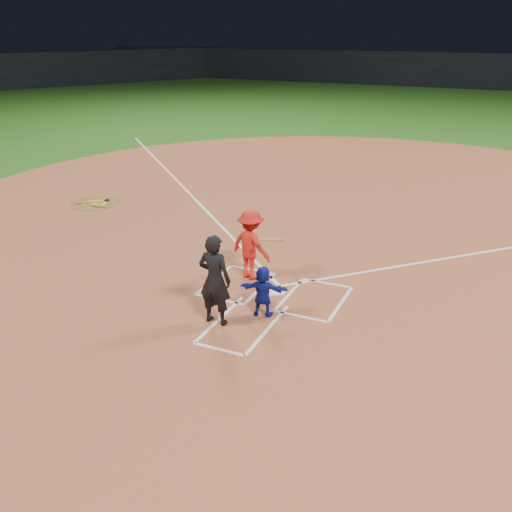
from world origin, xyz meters
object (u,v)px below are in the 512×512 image
at_px(home_plate, 275,291).
at_px(catcher, 263,291).
at_px(umpire, 215,280).
at_px(on_deck_circle, 95,203).
at_px(batter_at_plate, 251,245).

relative_size(home_plate, catcher, 0.54).
relative_size(catcher, umpire, 0.58).
height_order(on_deck_circle, umpire, umpire).
height_order(umpire, batter_at_plate, umpire).
distance_m(on_deck_circle, catcher, 9.94).
xyz_separation_m(home_plate, batter_at_plate, (-0.82, 0.46, 0.85)).
xyz_separation_m(umpire, batter_at_plate, (-0.26, 2.33, -0.11)).
distance_m(catcher, umpire, 1.11).
height_order(home_plate, catcher, catcher).
bearing_deg(umpire, on_deck_circle, -35.94).
relative_size(home_plate, on_deck_circle, 0.35).
distance_m(catcher, batter_at_plate, 1.96).
height_order(home_plate, batter_at_plate, batter_at_plate).
bearing_deg(catcher, batter_at_plate, -68.33).
height_order(home_plate, umpire, umpire).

